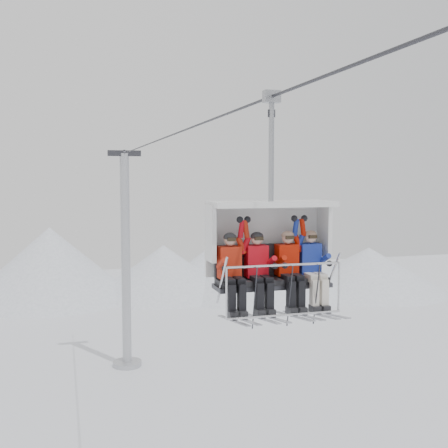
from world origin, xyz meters
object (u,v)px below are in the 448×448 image
object	(u,v)px
skier_center_right	(289,267)
skier_far_right	(312,266)
skier_center_left	(258,269)
lift_tower_right	(126,275)
skier_far_left	(231,270)
chairlift_carrier	(268,241)

from	to	relation	value
skier_center_right	skier_far_right	distance (m)	0.46
skier_far_right	skier_center_left	bearing A→B (deg)	180.00
lift_tower_right	skier_center_right	xyz separation A→B (m)	(0.30, -25.30, 4.42)
skier_far_right	skier_center_right	bearing A→B (deg)	180.00
skier_far_left	skier_center_left	bearing A→B (deg)	0.00
chairlift_carrier	lift_tower_right	bearing A→B (deg)	90.00
chairlift_carrier	skier_far_right	size ratio (longest dim) A/B	2.36
skier_center_right	skier_far_right	xyz separation A→B (m)	(0.46, 0.00, 0.00)
skier_far_right	lift_tower_right	bearing A→B (deg)	91.71
chairlift_carrier	skier_far_left	bearing A→B (deg)	-159.51
lift_tower_right	skier_center_right	bearing A→B (deg)	-89.33
skier_far_left	skier_far_right	distance (m)	1.57
chairlift_carrier	skier_center_right	xyz separation A→B (m)	(0.30, -0.30, -0.46)
skier_far_right	chairlift_carrier	bearing A→B (deg)	158.01
lift_tower_right	skier_far_left	distance (m)	25.69
lift_tower_right	skier_far_left	world-z (taller)	lift_tower_right
skier_far_left	skier_center_left	xyz separation A→B (m)	(0.51, 0.00, 0.00)
skier_far_left	chairlift_carrier	bearing A→B (deg)	20.49
skier_center_left	skier_center_right	distance (m)	0.60
skier_far_right	skier_far_left	bearing A→B (deg)	180.00
chairlift_carrier	skier_far_left	distance (m)	0.99
lift_tower_right	skier_far_left	xyz separation A→B (m)	(-0.81, -25.30, 4.42)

